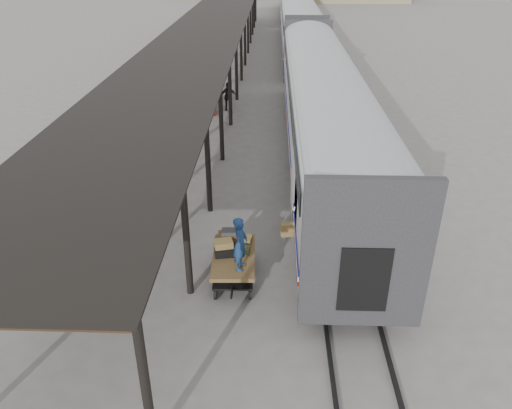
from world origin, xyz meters
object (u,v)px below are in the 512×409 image
Objects in this scene: luggage_tug at (206,104)px; baggage_cart at (234,261)px; pedestrian at (228,97)px; porter at (240,244)px.

baggage_cart is at bearing -98.25° from luggage_tug.
pedestrian is at bearing 93.52° from baggage_cart.
porter reaches higher than pedestrian.
pedestrian is (-1.58, 16.91, 0.21)m from baggage_cart.
pedestrian is at bearing 15.22° from porter.
pedestrian is (1.31, 0.54, 0.29)m from luggage_tug.
baggage_cart is 1.24m from porter.
porter is at bearing 83.42° from pedestrian.
porter is 0.95× the size of pedestrian.
porter reaches higher than baggage_cart.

